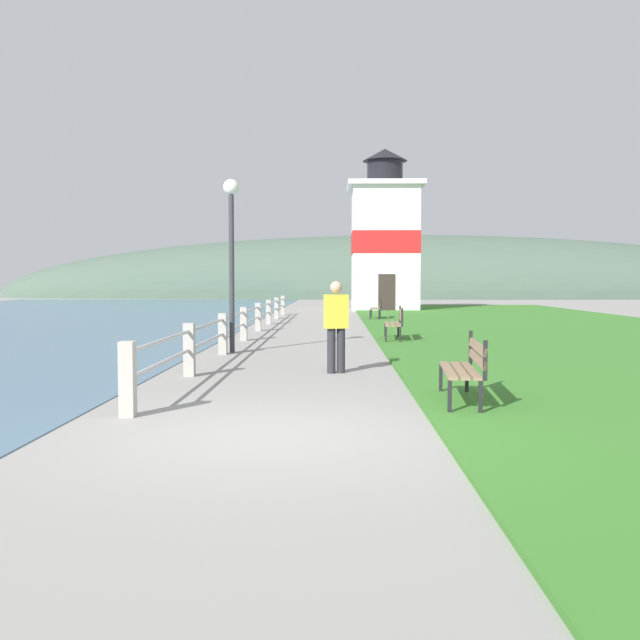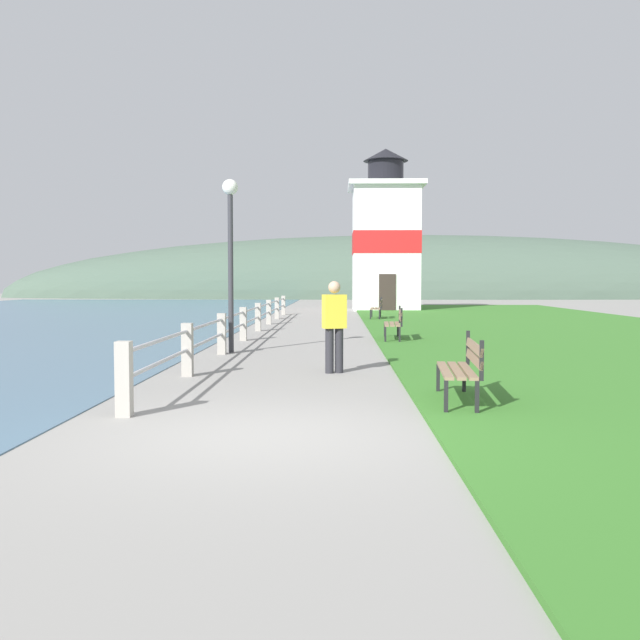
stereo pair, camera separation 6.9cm
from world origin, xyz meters
TOP-DOWN VIEW (x-y plane):
  - ground_plane at (0.00, 0.00)m, footprint 160.00×160.00m
  - grass_verge at (7.87, 15.68)m, footprint 12.00×47.05m
  - seawall_railing at (-1.77, 13.83)m, footprint 0.18×25.84m
  - park_bench_near at (2.49, 1.88)m, footprint 0.61×1.73m
  - park_bench_midway at (2.41, 11.88)m, footprint 0.57×1.81m
  - park_bench_far at (2.54, 22.55)m, footprint 0.61×1.70m
  - lighthouse at (3.50, 32.36)m, footprint 4.14×4.14m
  - person_strolling at (0.77, 5.16)m, footprint 0.45×0.34m
  - lamp_post at (-1.62, 8.75)m, footprint 0.36×0.36m
  - distant_hillside at (8.00, 61.37)m, footprint 80.00×16.00m

SIDE VIEW (x-z plane):
  - ground_plane at x=0.00m, z-range 0.00..0.00m
  - distant_hillside at x=8.00m, z-range -6.00..6.00m
  - grass_verge at x=7.87m, z-range 0.00..0.06m
  - seawall_railing at x=-1.77m, z-range 0.07..0.99m
  - park_bench_far at x=2.54m, z-range 0.07..1.01m
  - park_bench_near at x=2.49m, z-range 0.07..1.01m
  - park_bench_midway at x=2.41m, z-range 0.07..1.01m
  - person_strolling at x=0.77m, z-range 0.07..1.72m
  - lamp_post at x=-1.62m, z-range 0.76..4.72m
  - lighthouse at x=3.50m, z-range -0.55..8.38m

